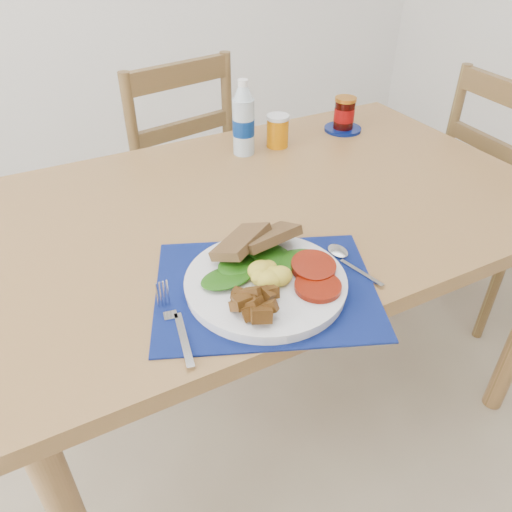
{
  "coord_description": "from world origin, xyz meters",
  "views": [
    {
      "loc": [
        -0.55,
        -0.76,
        1.38
      ],
      "look_at": [
        -0.18,
        -0.06,
        0.8
      ],
      "focal_mm": 35.0,
      "sensor_mm": 36.0,
      "label": 1
    }
  ],
  "objects_px": {
    "jam_on_saucer": "(344,116)",
    "juice_glass": "(278,132)",
    "chair_far": "(170,157)",
    "water_bottle": "(243,122)",
    "chair_end": "(503,178)",
    "breakfast_plate": "(264,281)"
  },
  "relations": [
    {
      "from": "water_bottle",
      "to": "jam_on_saucer",
      "type": "bearing_deg",
      "value": 1.12
    },
    {
      "from": "chair_far",
      "to": "water_bottle",
      "type": "distance_m",
      "value": 0.51
    },
    {
      "from": "jam_on_saucer",
      "to": "chair_end",
      "type": "bearing_deg",
      "value": -25.8
    },
    {
      "from": "breakfast_plate",
      "to": "juice_glass",
      "type": "distance_m",
      "value": 0.69
    },
    {
      "from": "chair_far",
      "to": "water_bottle",
      "type": "height_order",
      "value": "chair_far"
    },
    {
      "from": "juice_glass",
      "to": "water_bottle",
      "type": "bearing_deg",
      "value": 179.05
    },
    {
      "from": "water_bottle",
      "to": "juice_glass",
      "type": "height_order",
      "value": "water_bottle"
    },
    {
      "from": "chair_far",
      "to": "breakfast_plate",
      "type": "height_order",
      "value": "chair_far"
    },
    {
      "from": "chair_far",
      "to": "chair_end",
      "type": "relative_size",
      "value": 1.03
    },
    {
      "from": "chair_far",
      "to": "juice_glass",
      "type": "distance_m",
      "value": 0.52
    },
    {
      "from": "juice_glass",
      "to": "jam_on_saucer",
      "type": "xyz_separation_m",
      "value": [
        0.25,
        0.01,
        0.0
      ]
    },
    {
      "from": "juice_glass",
      "to": "breakfast_plate",
      "type": "bearing_deg",
      "value": -121.87
    },
    {
      "from": "water_bottle",
      "to": "juice_glass",
      "type": "xyz_separation_m",
      "value": [
        0.11,
        -0.0,
        -0.05
      ]
    },
    {
      "from": "jam_on_saucer",
      "to": "chair_far",
      "type": "bearing_deg",
      "value": 137.45
    },
    {
      "from": "jam_on_saucer",
      "to": "juice_glass",
      "type": "bearing_deg",
      "value": -177.95
    },
    {
      "from": "chair_end",
      "to": "water_bottle",
      "type": "distance_m",
      "value": 0.97
    },
    {
      "from": "chair_end",
      "to": "jam_on_saucer",
      "type": "relative_size",
      "value": 9.35
    },
    {
      "from": "chair_end",
      "to": "juice_glass",
      "type": "relative_size",
      "value": 12.34
    },
    {
      "from": "breakfast_plate",
      "to": "jam_on_saucer",
      "type": "bearing_deg",
      "value": 20.81
    },
    {
      "from": "chair_end",
      "to": "breakfast_plate",
      "type": "xyz_separation_m",
      "value": [
        -1.14,
        -0.34,
        0.21
      ]
    },
    {
      "from": "chair_far",
      "to": "jam_on_saucer",
      "type": "xyz_separation_m",
      "value": [
        0.46,
        -0.42,
        0.22
      ]
    },
    {
      "from": "juice_glass",
      "to": "jam_on_saucer",
      "type": "height_order",
      "value": "jam_on_saucer"
    }
  ]
}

